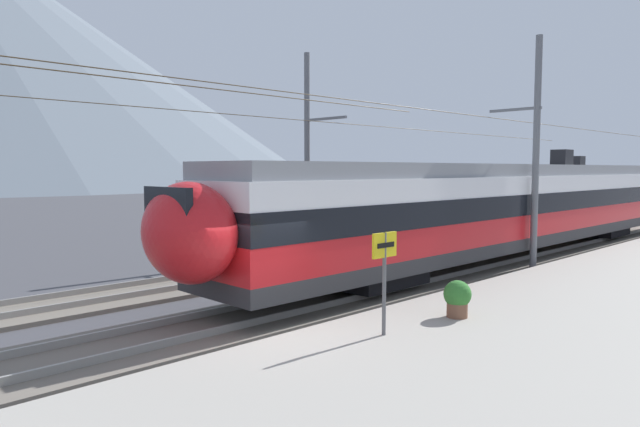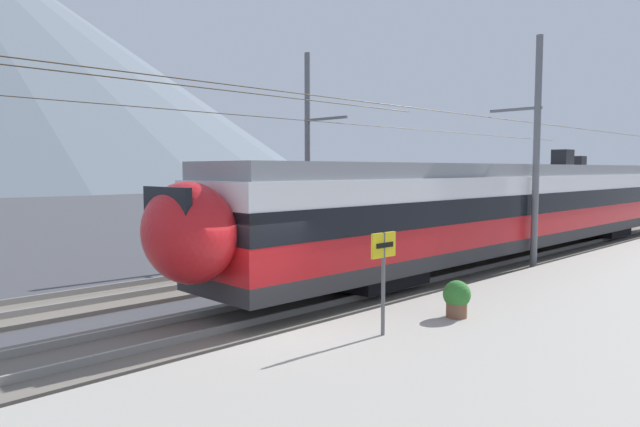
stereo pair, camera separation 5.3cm
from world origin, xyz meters
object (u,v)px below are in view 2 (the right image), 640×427
object	(u,v)px
train_near_platform	(509,205)
potted_plant_platform_edge	(457,297)
train_far_track	(543,192)
catenary_mast_far_side	(310,153)
catenary_mast_mid	(534,151)
platform_sign	(383,260)

from	to	relation	value
train_near_platform	potted_plant_platform_edge	world-z (taller)	train_near_platform
train_far_track	catenary_mast_far_side	size ratio (longest dim) A/B	0.86
train_near_platform	catenary_mast_mid	distance (m)	2.93
train_near_platform	catenary_mast_far_side	size ratio (longest dim) A/B	0.80
platform_sign	potted_plant_platform_edge	distance (m)	2.52
train_near_platform	catenary_mast_mid	size ratio (longest dim) A/B	0.80
train_near_platform	catenary_mast_far_side	bearing A→B (deg)	125.68
train_far_track	platform_sign	size ratio (longest dim) A/B	15.88
train_near_platform	train_far_track	distance (m)	14.10
catenary_mast_mid	potted_plant_platform_edge	size ratio (longest dim) A/B	45.52
catenary_mast_far_side	platform_sign	bearing A→B (deg)	-126.66
train_near_platform	catenary_mast_mid	world-z (taller)	catenary_mast_mid
catenary_mast_far_side	train_far_track	bearing A→B (deg)	-6.17
train_far_track	catenary_mast_mid	world-z (taller)	catenary_mast_mid
train_near_platform	train_far_track	xyz separation A→B (m)	(13.33, 4.60, 0.00)
platform_sign	catenary_mast_far_side	bearing A→B (deg)	53.34
train_near_platform	train_far_track	bearing A→B (deg)	19.02
catenary_mast_far_side	platform_sign	xyz separation A→B (m)	(-7.61, -10.22, -2.51)
train_near_platform	potted_plant_platform_edge	distance (m)	10.89
catenary_mast_mid	catenary_mast_far_side	xyz separation A→B (m)	(-3.37, 8.13, 0.05)
train_far_track	platform_sign	distance (m)	26.94
train_near_platform	catenary_mast_far_side	xyz separation A→B (m)	(-4.70, 6.54, 2.13)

